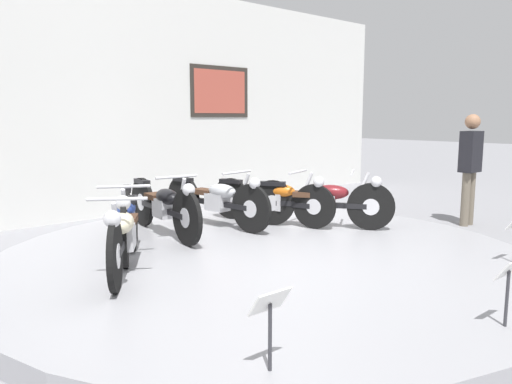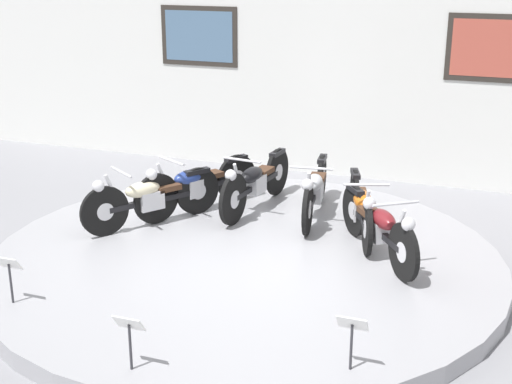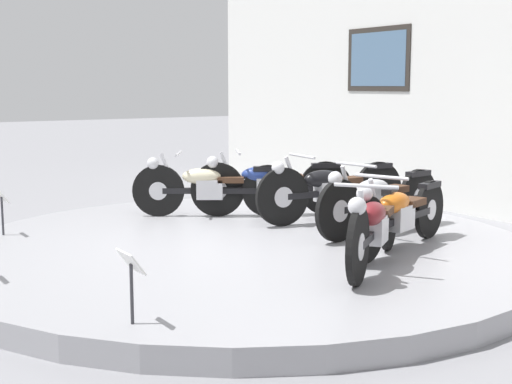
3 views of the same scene
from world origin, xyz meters
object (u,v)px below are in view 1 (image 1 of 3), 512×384
Objects in this scene: motorcycle_black at (164,205)px; motorcycle_maroon at (324,200)px; motorcycle_silver at (217,199)px; motorcycle_cream at (124,232)px; info_placard_front_left at (270,312)px; motorcycle_blue at (126,217)px; visitor_standing at (470,163)px; motorcycle_orange at (273,198)px; info_placard_front_centre at (509,278)px.

motorcycle_black reaches higher than motorcycle_maroon.
motorcycle_black is 0.84m from motorcycle_silver.
motorcycle_cream is 2.44m from info_placard_front_left.
motorcycle_blue reaches higher than motorcycle_silver.
info_placard_front_left is 0.29× the size of visitor_standing.
motorcycle_orange is 3.88m from info_placard_front_centre.
visitor_standing reaches higher than motorcycle_cream.
motorcycle_blue is 0.89× the size of motorcycle_black.
motorcycle_silver is (1.56, 0.38, -0.01)m from motorcycle_blue.
motorcycle_black is at bearing 151.60° from motorcycle_maroon.
info_placard_front_left and info_placard_front_centre have the same top height.
info_placard_front_left is (-1.31, -3.45, -0.03)m from motorcycle_black.
motorcycle_blue reaches higher than motorcycle_cream.
motorcycle_orange is 3.65× the size of info_placard_front_centre.
motorcycle_cream is 2.96m from motorcycle_maroon.
visitor_standing reaches higher than motorcycle_blue.
motorcycle_cream is at bearing -135.78° from motorcycle_black.
motorcycle_blue is (0.34, 0.65, 0.01)m from motorcycle_cream.
motorcycle_orange is (1.55, -0.39, -0.03)m from motorcycle_black.
info_placard_front_centre is at bearing -73.04° from motorcycle_blue.
motorcycle_cream is 1.47m from motorcycle_black.
info_placard_front_left is (-2.86, -3.07, -0.01)m from motorcycle_orange.
motorcycle_black is at bearing 69.18° from info_placard_front_left.
motorcycle_silver is (0.84, -0.00, -0.01)m from motorcycle_black.
motorcycle_cream is 5.57m from visitor_standing.
visitor_standing is at bearing -26.21° from motorcycle_orange.
motorcycle_blue reaches higher than motorcycle_maroon.
visitor_standing is (5.76, 1.64, 0.44)m from info_placard_front_left.
motorcycle_black reaches higher than motorcycle_silver.
motorcycle_silver is at bearing 151.37° from motorcycle_orange.
motorcycle_maroon is 3.21× the size of info_placard_front_left.
visitor_standing is at bearing -17.14° from motorcycle_maroon.
motorcycle_blue is at bearing -166.27° from motorcycle_silver.
motorcycle_blue is at bearing 62.03° from motorcycle_cream.
motorcycle_orange is at bearing -28.63° from motorcycle_silver.
visitor_standing is (4.02, 2.29, 0.44)m from info_placard_front_centre.
motorcycle_orange is (2.26, -0.01, -0.02)m from motorcycle_blue.
motorcycle_blue is 2.26m from motorcycle_orange.
motorcycle_black is 1.15× the size of visitor_standing.
motorcycle_blue is 0.91× the size of motorcycle_silver.
motorcycle_silver is at bearing 135.85° from motorcycle_maroon.
motorcycle_silver is at bearing 153.31° from visitor_standing.
motorcycle_maroon is at bearing -28.40° from motorcycle_black.
motorcycle_black is 2.16m from motorcycle_maroon.
motorcycle_blue is at bearing 164.50° from visitor_standing.
motorcycle_cream is 0.84× the size of motorcycle_black.
motorcycle_maroon is at bearing -13.87° from motorcycle_blue.
motorcycle_cream and motorcycle_maroon have the same top height.
motorcycle_maroon is 4.02m from info_placard_front_left.
motorcycle_maroon is 2.70m from visitor_standing.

